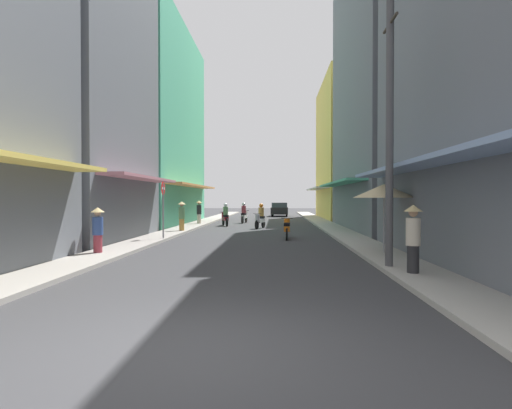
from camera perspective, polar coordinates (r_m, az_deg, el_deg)
The scene contains 19 objects.
ground_plane at distance 25.65m, azimuth 0.40°, elevation -3.39°, with size 107.34×107.34×0.00m, color #38383A.
sidewalk_left at distance 26.24m, azimuth -9.64°, elevation -3.17°, with size 1.54×56.79×0.12m, color #9E9991.
sidewalk_right at distance 25.87m, azimuth 10.59°, elevation -3.23°, with size 1.54×56.79×0.12m, color #ADA89E.
building_left_mid at distance 21.00m, azimuth -24.98°, elevation 15.98°, with size 7.05×8.28×14.83m.
building_left_far at distance 31.30m, azimuth -15.00°, elevation 10.41°, with size 7.05×13.81×14.23m.
building_right_mid at distance 26.62m, azimuth 19.22°, elevation 14.81°, with size 7.05×12.70×16.69m.
building_right_far at distance 39.03m, azimuth 13.63°, elevation 7.30°, with size 7.05×11.94×12.60m.
motorbike_silver at distance 25.72m, azimuth 0.60°, elevation -1.81°, with size 0.72×1.75×1.58m.
motorbike_maroon at distance 28.26m, azimuth -4.33°, elevation -1.57°, with size 0.75×1.74×1.58m.
motorbike_orange at distance 19.25m, azimuth 4.32°, elevation -3.31°, with size 0.55×1.81×0.96m.
motorbike_white at distance 31.45m, azimuth -1.66°, elevation -1.32°, with size 0.57×1.80×1.58m.
parked_car at distance 43.43m, azimuth 3.30°, elevation -0.67°, with size 1.86×4.14×1.45m.
pedestrian_midway at distance 10.50m, azimuth 21.05°, elevation -4.21°, with size 0.44×0.44×1.75m.
pedestrian_foreground at distance 14.42m, azimuth -21.19°, elevation -3.15°, with size 0.44×0.44×1.61m.
pedestrian_far at distance 22.96m, azimuth -10.32°, elevation -1.47°, with size 0.44×0.44×1.73m.
pedestrian_crossing at distance 29.34m, azimuth -7.94°, elevation -0.94°, with size 0.44×0.44×1.74m.
vendor_umbrella at distance 14.05m, azimuth 17.40°, elevation 1.81°, with size 2.00×2.00×2.37m.
utility_pole at distance 11.44m, azimuth 18.12°, elevation 9.44°, with size 0.20×1.20×7.08m.
street_sign_no_entry at distance 18.66m, azimuth -12.81°, elevation 0.27°, with size 0.07×0.60×2.65m.
Camera 1 is at (1.07, -5.16, 1.90)m, focal length 28.71 mm.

